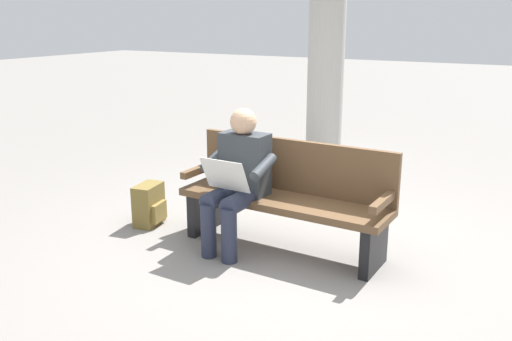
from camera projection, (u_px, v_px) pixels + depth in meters
The scene contains 5 objects.
ground_plane at pixel (282, 248), 4.70m from camera, with size 40.00×40.00×0.00m, color gray.
bench_near at pixel (287, 195), 4.63m from camera, with size 1.81×0.53×0.90m.
person_seated at pixel (238, 176), 4.56m from camera, with size 0.58×0.58×1.18m.
backpack at pixel (149, 205), 5.19m from camera, with size 0.26×0.34×0.39m.
support_pillar at pixel (327, 46), 7.38m from camera, with size 0.49×0.49×3.02m, color #B2AFA8.
Camera 1 is at (-1.94, 3.89, 1.91)m, focal length 38.90 mm.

